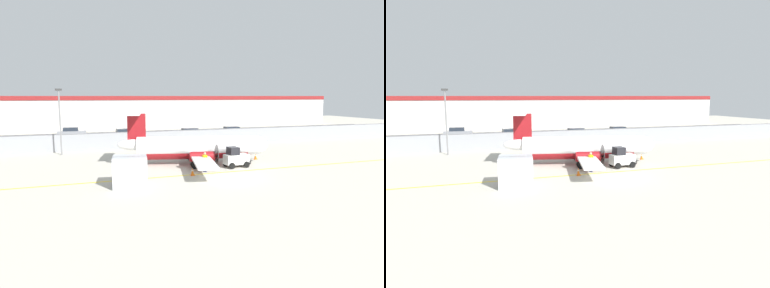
% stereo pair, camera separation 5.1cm
% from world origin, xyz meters
% --- Properties ---
extents(ground_plane, '(140.00, 140.00, 0.01)m').
position_xyz_m(ground_plane, '(0.00, 2.00, 0.00)').
color(ground_plane, '#B7B2A3').
extents(perimeter_fence, '(98.00, 0.10, 2.10)m').
position_xyz_m(perimeter_fence, '(0.00, 18.00, 1.12)').
color(perimeter_fence, gray).
rests_on(perimeter_fence, ground).
extents(parking_lot_strip, '(98.00, 17.00, 0.12)m').
position_xyz_m(parking_lot_strip, '(0.00, 29.50, 0.06)').
color(parking_lot_strip, '#38383A').
rests_on(parking_lot_strip, ground).
extents(background_building, '(91.00, 8.10, 6.50)m').
position_xyz_m(background_building, '(0.00, 47.99, 3.26)').
color(background_building, '#BCB7B2').
rests_on(background_building, ground).
extents(commuter_airplane, '(14.40, 15.95, 4.92)m').
position_xyz_m(commuter_airplane, '(-0.41, 6.19, 1.60)').
color(commuter_airplane, white).
rests_on(commuter_airplane, ground).
extents(baggage_tug, '(2.39, 1.49, 1.88)m').
position_xyz_m(baggage_tug, '(2.33, 3.64, 0.86)').
color(baggage_tug, silver).
rests_on(baggage_tug, ground).
extents(ground_crew_worker, '(0.46, 0.52, 1.70)m').
position_xyz_m(ground_crew_worker, '(-1.04, 2.77, 0.95)').
color(ground_crew_worker, '#191E4C').
rests_on(ground_crew_worker, ground).
extents(cargo_container, '(2.69, 2.36, 2.20)m').
position_xyz_m(cargo_container, '(-7.88, -0.05, 1.10)').
color(cargo_container, '#B7BCC1').
rests_on(cargo_container, ground).
extents(traffic_cone_near_left, '(0.36, 0.36, 0.64)m').
position_xyz_m(traffic_cone_near_left, '(-2.51, 1.77, 0.31)').
color(traffic_cone_near_left, orange).
rests_on(traffic_cone_near_left, ground).
extents(traffic_cone_near_right, '(0.36, 0.36, 0.64)m').
position_xyz_m(traffic_cone_near_right, '(-6.31, 4.95, 0.31)').
color(traffic_cone_near_right, orange).
rests_on(traffic_cone_near_right, ground).
extents(traffic_cone_far_left, '(0.36, 0.36, 0.64)m').
position_xyz_m(traffic_cone_far_left, '(6.01, 6.49, 0.31)').
color(traffic_cone_far_left, orange).
rests_on(traffic_cone_far_left, ground).
extents(traffic_cone_far_right, '(0.36, 0.36, 0.64)m').
position_xyz_m(traffic_cone_far_right, '(-6.54, 6.54, 0.31)').
color(traffic_cone_far_right, orange).
rests_on(traffic_cone_far_right, ground).
extents(parked_car_0, '(4.31, 2.24, 1.58)m').
position_xyz_m(parked_car_0, '(-11.98, 31.64, 0.89)').
color(parked_car_0, gray).
rests_on(parked_car_0, parking_lot_strip).
extents(parked_car_1, '(4.32, 2.27, 1.58)m').
position_xyz_m(parked_car_1, '(-4.74, 26.63, 0.89)').
color(parked_car_1, slate).
rests_on(parked_car_1, parking_lot_strip).
extents(parked_car_2, '(4.22, 2.04, 1.58)m').
position_xyz_m(parked_car_2, '(4.74, 24.35, 0.89)').
color(parked_car_2, slate).
rests_on(parked_car_2, parking_lot_strip).
extents(parked_car_3, '(4.27, 2.14, 1.58)m').
position_xyz_m(parked_car_3, '(12.12, 24.82, 0.89)').
color(parked_car_3, navy).
rests_on(parked_car_3, parking_lot_strip).
extents(apron_light_pole, '(0.70, 0.30, 7.27)m').
position_xyz_m(apron_light_pole, '(-12.98, 15.76, 4.30)').
color(apron_light_pole, slate).
rests_on(apron_light_pole, ground).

